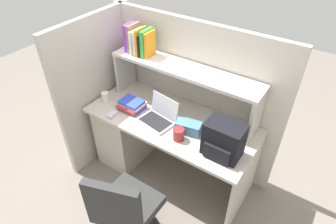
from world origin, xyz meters
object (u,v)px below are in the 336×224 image
Objects in this scene: backpack at (223,140)px; office_chair at (125,215)px; tissue_box at (188,127)px; laptop at (159,116)px; snack_canister at (179,134)px; paper_cup at (106,97)px; computer_mouse at (112,114)px.

backpack reaches higher than office_chair.
tissue_box is at bearing 167.44° from backpack.
laptop reaches higher than snack_canister.
snack_canister is at bearing -21.85° from laptop.
tissue_box is 0.24× the size of office_chair.
snack_canister is (0.28, -0.11, 0.00)m from laptop.
tissue_box is at bearing 4.16° from paper_cup.
paper_cup is at bearing -59.67° from office_chair.
laptop is at bearing 171.44° from tissue_box.
tissue_box is (0.30, 0.02, -0.00)m from laptop.
office_chair reaches higher than computer_mouse.
paper_cup is 0.10× the size of office_chair.
computer_mouse is at bearing -172.92° from backpack.
backpack is 1.28m from paper_cup.
backpack is 2.88× the size of computer_mouse.
paper_cup is at bearing 141.50° from computer_mouse.
office_chair is (-0.08, -0.79, -0.39)m from tissue_box.
office_chair is (0.62, -0.58, -0.35)m from computer_mouse.
paper_cup is 0.92m from tissue_box.
backpack reaches higher than snack_canister.
tissue_box is at bearing 81.51° from snack_canister.
office_chair reaches higher than paper_cup.
snack_canister is 0.12× the size of office_chair.
laptop is 1.15× the size of backpack.
backpack is 0.39m from snack_canister.
snack_canister is 0.77m from office_chair.
computer_mouse is 0.73m from tissue_box.
office_chair reaches higher than tissue_box.
tissue_box is (-0.36, 0.08, -0.09)m from backpack.
backpack is 3.09× the size of paper_cup.
office_chair is at bearing -74.41° from laptop.
computer_mouse is at bearing -175.28° from tissue_box.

